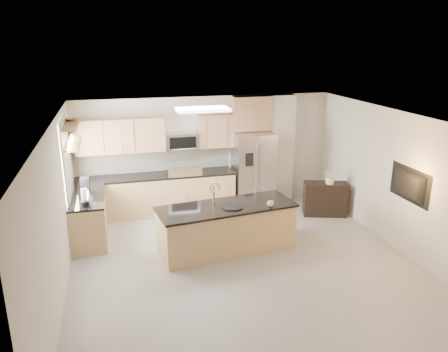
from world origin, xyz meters
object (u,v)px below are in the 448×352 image
object	(u,v)px
credenza	(325,199)
bowl	(71,119)
platter	(232,207)
television	(406,185)
range	(184,191)
blender	(85,199)
flower_vase	(331,171)
refrigerator	(253,170)
cup	(270,204)
kettle	(89,194)
microwave	(182,141)
island	(227,228)
coffee_maker	(85,186)

from	to	relation	value
credenza	bowl	bearing A→B (deg)	-166.86
platter	television	bearing A→B (deg)	-16.07
range	blender	world-z (taller)	blender
flower_vase	blender	bearing A→B (deg)	-174.46
range	flower_vase	bearing A→B (deg)	-19.76
television	range	bearing A→B (deg)	48.36
blender	flower_vase	size ratio (longest dim) A/B	0.57
refrigerator	credenza	world-z (taller)	refrigerator
credenza	cup	xyz separation A→B (m)	(-1.83, -1.34, 0.56)
blender	flower_vase	distance (m)	5.21
kettle	bowl	world-z (taller)	bowl
microwave	cup	distance (m)	2.88
refrigerator	bowl	distance (m)	4.22
microwave	flower_vase	xyz separation A→B (m)	(3.11, -1.24, -0.57)
credenza	blender	bearing A→B (deg)	-156.05
credenza	island	bearing A→B (deg)	-139.20
range	refrigerator	world-z (taller)	refrigerator
television	credenza	bearing A→B (deg)	12.37
credenza	kettle	world-z (taller)	kettle
cup	kettle	bearing A→B (deg)	160.60
cup	kettle	xyz separation A→B (m)	(-3.25, 1.15, 0.08)
kettle	microwave	bearing A→B (deg)	33.99
refrigerator	kettle	bearing A→B (deg)	-162.03
microwave	bowl	distance (m)	2.49
platter	range	bearing A→B (deg)	103.19
range	microwave	distance (m)	1.16
range	flower_vase	world-z (taller)	flower_vase
range	credenza	world-z (taller)	range
range	bowl	distance (m)	3.02
bowl	television	world-z (taller)	bowl
microwave	flower_vase	bearing A→B (deg)	-21.76
island	flower_vase	xyz separation A→B (m)	(2.66, 1.05, 0.61)
kettle	blender	bearing A→B (deg)	-97.49
range	coffee_maker	world-z (taller)	coffee_maker
microwave	bowl	world-z (taller)	bowl
microwave	kettle	size ratio (longest dim) A/B	3.42
refrigerator	platter	distance (m)	2.49
credenza	television	world-z (taller)	television
microwave	kettle	world-z (taller)	microwave
refrigerator	television	bearing A→B (deg)	-58.96
island	kettle	size ratio (longest dim) A/B	11.99
cup	blender	bearing A→B (deg)	166.96
blender	television	xyz separation A→B (m)	(5.58, -1.50, 0.28)
range	blender	distance (m)	2.70
platter	flower_vase	xyz separation A→B (m)	(2.58, 1.14, 0.16)
credenza	bowl	world-z (taller)	bowl
blender	television	bearing A→B (deg)	-15.02
refrigerator	flower_vase	size ratio (longest dim) A/B	2.97
platter	coffee_maker	bearing A→B (deg)	152.76
cup	television	xyz separation A→B (m)	(2.28, -0.73, 0.41)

